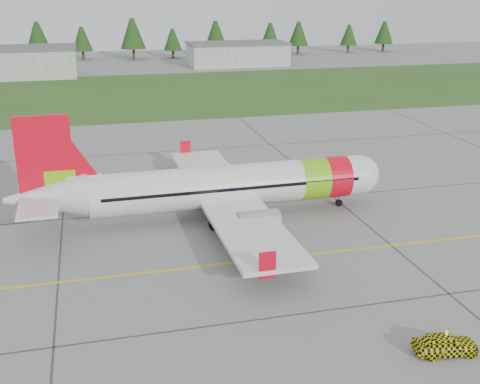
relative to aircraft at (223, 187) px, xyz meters
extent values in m
plane|color=gray|center=(1.41, -17.11, -2.83)|extent=(320.00, 320.00, 0.00)
cylinder|color=silver|center=(0.78, 0.01, 0.04)|extent=(24.09, 3.96, 3.61)
sphere|color=silver|center=(12.80, 0.19, 0.04)|extent=(3.61, 3.61, 3.61)
cone|color=silver|center=(-14.47, -0.22, 0.36)|extent=(6.52, 3.70, 3.61)
cube|color=black|center=(13.08, 0.20, 0.36)|extent=(1.51, 2.43, 0.52)
cylinder|color=#73C00E|center=(8.18, 0.12, 0.04)|extent=(2.46, 3.72, 3.69)
cylinder|color=red|center=(10.40, 0.16, 0.04)|extent=(2.09, 3.72, 3.69)
cube|color=silver|center=(0.32, 0.00, -0.98)|extent=(5.53, 29.66, 0.33)
cube|color=red|center=(-0.82, 14.69, -0.47)|extent=(1.11, 0.18, 1.85)
cube|color=red|center=(-0.38, -14.71, -0.47)|extent=(1.11, 0.18, 1.85)
cylinder|color=gray|center=(1.63, 5.11, -1.49)|extent=(3.36, 1.99, 1.94)
cylinder|color=gray|center=(1.78, -5.06, -1.49)|extent=(3.36, 1.99, 1.94)
cube|color=red|center=(-14.28, -0.21, 3.46)|extent=(4.26, 0.40, 7.03)
cube|color=#73C00E|center=(-13.27, -0.20, 1.43)|extent=(2.41, 0.42, 2.22)
cube|color=silver|center=(-14.93, -0.22, 0.59)|extent=(3.12, 10.67, 0.20)
cylinder|color=slate|center=(10.95, 0.16, -2.18)|extent=(0.17, 0.17, 1.29)
cylinder|color=black|center=(10.95, 0.16, -2.51)|extent=(0.63, 0.27, 0.63)
cylinder|color=slate|center=(-0.64, 2.58, -1.95)|extent=(0.20, 0.20, 1.76)
cylinder|color=black|center=(-1.01, 2.57, -2.35)|extent=(0.97, 0.43, 0.96)
cylinder|color=slate|center=(-0.56, -2.60, -1.95)|extent=(0.20, 0.20, 1.76)
cylinder|color=black|center=(-0.93, -2.60, -2.35)|extent=(0.97, 0.43, 0.96)
imported|color=#FFF70E|center=(7.35, -23.00, -1.05)|extent=(1.39, 1.57, 3.54)
cube|color=#30561E|center=(1.41, 64.89, -2.81)|extent=(320.00, 50.00, 0.03)
cube|color=gold|center=(1.41, -9.11, -2.81)|extent=(120.00, 0.25, 0.02)
cube|color=#A8A8A3|center=(-28.59, 92.89, 0.17)|extent=(32.00, 14.00, 6.00)
cube|color=#A8A8A3|center=(26.41, 100.89, -0.23)|extent=(24.00, 12.00, 5.20)
camera|label=1|loc=(-10.55, -47.77, 16.45)|focal=45.00mm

